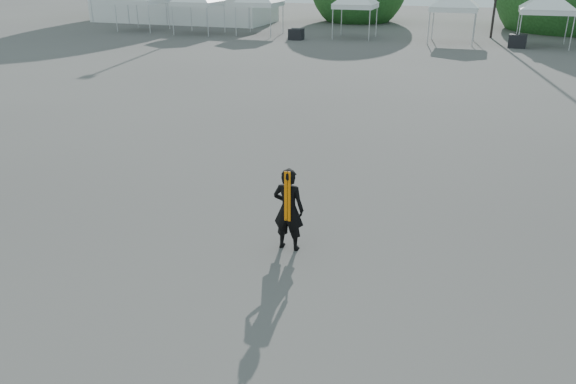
% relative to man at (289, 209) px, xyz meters
% --- Properties ---
extents(ground, '(120.00, 120.00, 0.00)m').
position_rel_man_xyz_m(ground, '(0.30, 1.06, -0.78)').
color(ground, '#474442').
rests_on(ground, ground).
extents(man, '(0.58, 0.39, 1.56)m').
position_rel_man_xyz_m(man, '(0.00, 0.00, 0.00)').
color(man, black).
rests_on(man, ground).
extents(crate_west, '(0.94, 0.74, 0.71)m').
position_rel_man_xyz_m(crate_west, '(-8.96, 27.86, -0.42)').
color(crate_west, black).
rests_on(crate_west, ground).
extents(crate_mid, '(1.07, 0.87, 0.78)m').
position_rel_man_xyz_m(crate_mid, '(4.82, 28.61, -0.39)').
color(crate_mid, black).
rests_on(crate_mid, ground).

